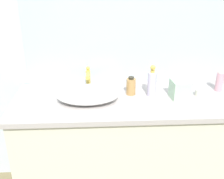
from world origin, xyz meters
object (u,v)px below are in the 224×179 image
at_px(sink_basin, 88,94).
at_px(perfume_bottle, 131,86).
at_px(soap_dispenser, 152,83).
at_px(lotion_bottle, 220,81).
at_px(tissue_box, 180,88).
at_px(candle_jar, 199,92).

xyz_separation_m(sink_basin, perfume_bottle, (0.30, 0.10, 0.01)).
bearing_deg(soap_dispenser, sink_basin, -171.26).
bearing_deg(sink_basin, lotion_bottle, 7.63).
distance_m(lotion_bottle, tissue_box, 0.33).
xyz_separation_m(tissue_box, candle_jar, (0.14, 0.03, -0.05)).
bearing_deg(soap_dispenser, candle_jar, -3.23).
relative_size(lotion_bottle, perfume_bottle, 1.16).
relative_size(tissue_box, candle_jar, 3.44).
bearing_deg(perfume_bottle, soap_dispenser, -11.47).
relative_size(soap_dispenser, lotion_bottle, 1.49).
relative_size(sink_basin, lotion_bottle, 2.77).
xyz_separation_m(soap_dispenser, lotion_bottle, (0.50, 0.06, -0.02)).
bearing_deg(soap_dispenser, perfume_bottle, 168.53).
height_order(perfume_bottle, candle_jar, perfume_bottle).
bearing_deg(candle_jar, lotion_bottle, 24.08).
distance_m(lotion_bottle, candle_jar, 0.20).
distance_m(lotion_bottle, perfume_bottle, 0.65).
bearing_deg(sink_basin, soap_dispenser, 8.74).
bearing_deg(candle_jar, perfume_bottle, 174.25).
xyz_separation_m(sink_basin, lotion_bottle, (0.94, 0.13, 0.02)).
bearing_deg(sink_basin, tissue_box, 1.91).
height_order(lotion_bottle, tissue_box, tissue_box).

